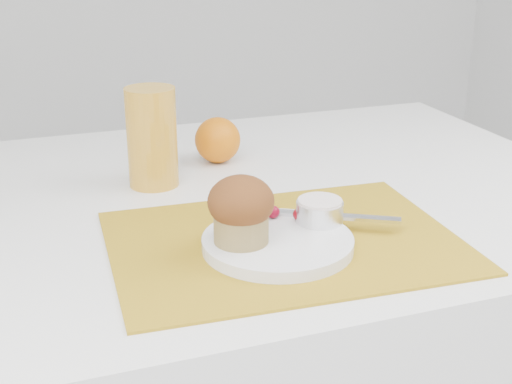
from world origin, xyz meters
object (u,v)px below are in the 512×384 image
object	(u,v)px
muffin	(241,209)
orange	(218,140)
plate	(278,243)
juice_glass	(152,137)

from	to	relation	value
muffin	orange	bearing A→B (deg)	77.73
orange	plate	bearing A→B (deg)	-94.94
juice_glass	muffin	distance (m)	0.29
plate	juice_glass	size ratio (longest dim) A/B	1.23
orange	juice_glass	xyz separation A→B (m)	(-0.13, -0.07, 0.04)
plate	orange	world-z (taller)	orange
juice_glass	orange	bearing A→B (deg)	30.45
plate	muffin	bearing A→B (deg)	175.08
orange	muffin	distance (m)	0.36
orange	muffin	xyz separation A→B (m)	(-0.08, -0.36, 0.02)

